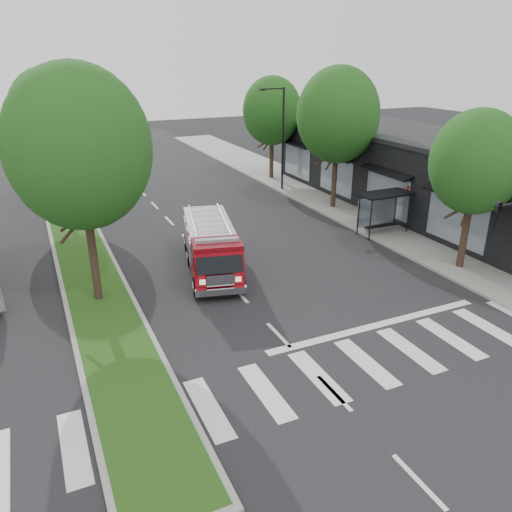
{
  "coord_description": "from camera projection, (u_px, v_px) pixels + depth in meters",
  "views": [
    {
      "loc": [
        -7.92,
        -15.14,
        10.28
      ],
      "look_at": [
        0.8,
        3.9,
        1.8
      ],
      "focal_mm": 35.0,
      "sensor_mm": 36.0,
      "label": 1
    }
  ],
  "objects": [
    {
      "name": "sidewalk_right",
      "position": [
        378.0,
        221.0,
        32.9
      ],
      "size": [
        5.0,
        80.0,
        0.15
      ],
      "primitive_type": "cube",
      "color": "gray",
      "rests_on": "ground"
    },
    {
      "name": "tree_median_far",
      "position": [
        54.0,
        119.0,
        31.78
      ],
      "size": [
        5.6,
        5.6,
        9.72
      ],
      "color": "black",
      "rests_on": "ground"
    },
    {
      "name": "streetlight_right_far",
      "position": [
        281.0,
        135.0,
        38.84
      ],
      "size": [
        2.11,
        0.2,
        8.0
      ],
      "color": "black",
      "rests_on": "ground"
    },
    {
      "name": "median",
      "position": [
        71.0,
        223.0,
        32.5
      ],
      "size": [
        3.0,
        50.0,
        0.15
      ],
      "color": "gray",
      "rests_on": "ground"
    },
    {
      "name": "storefront_row",
      "position": [
        436.0,
        178.0,
        33.72
      ],
      "size": [
        8.0,
        30.0,
        5.0
      ],
      "primitive_type": "cube",
      "color": "black",
      "rests_on": "ground"
    },
    {
      "name": "tree_right_far",
      "position": [
        272.0,
        111.0,
        42.15
      ],
      "size": [
        5.0,
        5.0,
        8.73
      ],
      "color": "black",
      "rests_on": "ground"
    },
    {
      "name": "tree_right_near",
      "position": [
        477.0,
        162.0,
        23.73
      ],
      "size": [
        4.4,
        4.4,
        8.05
      ],
      "color": "black",
      "rests_on": "ground"
    },
    {
      "name": "tree_right_mid",
      "position": [
        338.0,
        115.0,
        33.47
      ],
      "size": [
        5.6,
        5.6,
        9.72
      ],
      "color": "black",
      "rests_on": "ground"
    },
    {
      "name": "bus_shelter",
      "position": [
        383.0,
        201.0,
        30.1
      ],
      "size": [
        3.2,
        1.6,
        2.61
      ],
      "color": "black",
      "rests_on": "ground"
    },
    {
      "name": "tree_median_near",
      "position": [
        79.0,
        148.0,
        19.86
      ],
      "size": [
        5.8,
        5.8,
        10.16
      ],
      "color": "black",
      "rests_on": "ground"
    },
    {
      "name": "ground",
      "position": [
        279.0,
        335.0,
        19.67
      ],
      "size": [
        140.0,
        140.0,
        0.0
      ],
      "primitive_type": "plane",
      "color": "black",
      "rests_on": "ground"
    },
    {
      "name": "fire_engine",
      "position": [
        211.0,
        246.0,
        25.22
      ],
      "size": [
        3.95,
        7.94,
        2.64
      ],
      "rotation": [
        0.0,
        0.0,
        -0.23
      ],
      "color": "#65050C",
      "rests_on": "ground"
    }
  ]
}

